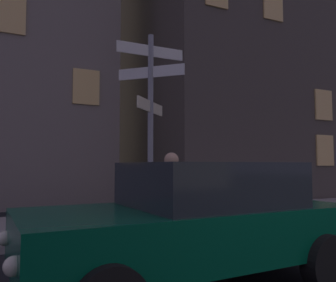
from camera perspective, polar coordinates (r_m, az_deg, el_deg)
name	(u,v)px	position (r m, az deg, el deg)	size (l,w,h in m)	color
sidewalk_kerb	(135,222)	(8.60, -5.32, -12.96)	(40.00, 3.40, 0.14)	gray
signpost	(151,110)	(7.50, -2.86, 5.03)	(1.53, 1.09, 4.09)	gray
car_side_parked	(194,220)	(4.30, 4.32, -12.71)	(4.03, 2.08, 1.45)	#05472D
cyclist	(174,210)	(5.37, 1.04, -11.14)	(1.82, 0.33, 1.61)	black
building_right_block	(239,52)	(17.76, 11.45, 14.07)	(9.97, 7.49, 13.78)	#4C443D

